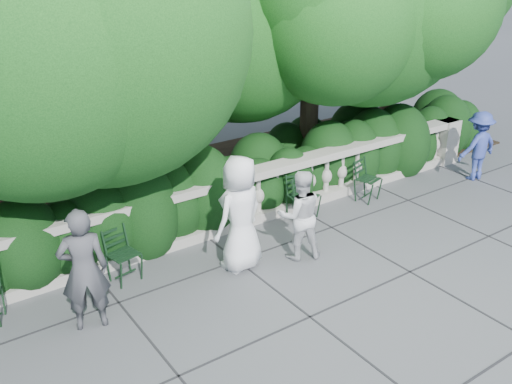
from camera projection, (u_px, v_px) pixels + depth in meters
ground at (293, 273)px, 8.73m from camera, size 90.00×90.00×0.00m
balustrade at (230, 204)px, 9.88m from camera, size 12.00×0.44×1.00m
shrub_hedge at (197, 205)px, 10.98m from camera, size 15.00×2.60×1.70m
chair_c at (132, 284)px, 8.46m from camera, size 0.52×0.56×0.84m
chair_d at (313, 221)px, 10.35m from camera, size 0.61×0.63×0.84m
chair_e at (303, 222)px, 10.32m from camera, size 0.52×0.55×0.84m
chair_f at (373, 202)px, 11.09m from camera, size 0.55×0.58×0.84m
person_businessman at (240, 214)px, 8.56m from camera, size 1.01×0.80×1.82m
person_woman_grey at (84, 270)px, 7.22m from camera, size 0.71×0.56×1.71m
person_casual_man at (300, 215)px, 8.91m from camera, size 0.88×0.79×1.48m
person_older_blue at (478, 146)px, 11.89m from camera, size 1.00×0.65×1.47m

